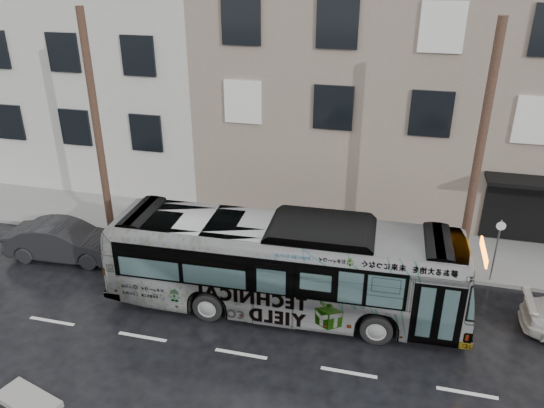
% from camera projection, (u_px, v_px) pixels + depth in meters
% --- Properties ---
extents(ground, '(120.00, 120.00, 0.00)m').
position_uv_depth(ground, '(263.00, 305.00, 17.94)').
color(ground, black).
rests_on(ground, ground).
extents(sidewalk, '(90.00, 3.60, 0.15)m').
position_uv_depth(sidewalk, '(293.00, 236.00, 22.21)').
color(sidewalk, gray).
rests_on(sidewalk, ground).
extents(building_taupe, '(20.00, 12.00, 11.00)m').
position_uv_depth(building_taupe, '(429.00, 75.00, 25.66)').
color(building_taupe, gray).
rests_on(building_taupe, ground).
extents(building_grey, '(26.00, 15.00, 16.00)m').
position_uv_depth(building_grey, '(28.00, 8.00, 30.99)').
color(building_grey, beige).
rests_on(building_grey, ground).
extents(utility_pole_front, '(0.30, 0.30, 9.00)m').
position_uv_depth(utility_pole_front, '(478.00, 160.00, 17.43)').
color(utility_pole_front, '#513528').
rests_on(utility_pole_front, sidewalk).
extents(utility_pole_rear, '(0.30, 0.30, 9.00)m').
position_uv_depth(utility_pole_rear, '(97.00, 129.00, 20.52)').
color(utility_pole_rear, '#513528').
rests_on(utility_pole_rear, sidewalk).
extents(sign_post, '(0.06, 0.06, 2.40)m').
position_uv_depth(sign_post, '(496.00, 251.00, 18.59)').
color(sign_post, slate).
rests_on(sign_post, sidewalk).
extents(bus, '(11.76, 3.10, 3.25)m').
position_uv_depth(bus, '(284.00, 265.00, 17.18)').
color(bus, '#B2B2B2').
rests_on(bus, ground).
extents(dark_sedan, '(4.58, 1.90, 1.47)m').
position_uv_depth(dark_sedan, '(65.00, 241.00, 20.49)').
color(dark_sedan, black).
rests_on(dark_sedan, ground).
extents(slush_pile, '(1.95, 1.27, 0.18)m').
position_uv_depth(slush_pile, '(28.00, 401.00, 13.96)').
color(slush_pile, gray).
rests_on(slush_pile, ground).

